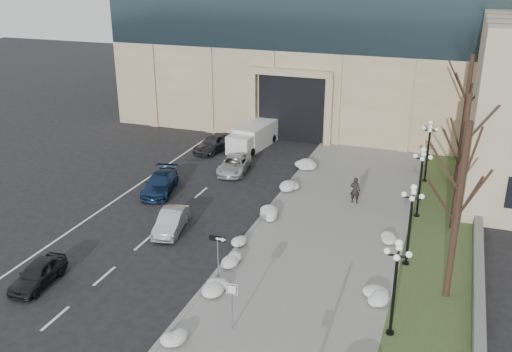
# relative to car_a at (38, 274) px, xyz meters

# --- Properties ---
(sidewalk) EXTENTS (9.00, 40.00, 0.12)m
(sidewalk) POSITION_rel_car_a_xyz_m (12.68, 9.81, -0.56)
(sidewalk) COLOR gray
(sidewalk) RESTS_ON ground
(curb) EXTENTS (0.30, 40.00, 0.14)m
(curb) POSITION_rel_car_a_xyz_m (8.18, 9.81, -0.55)
(curb) COLOR gray
(curb) RESTS_ON ground
(grass_strip) EXTENTS (4.00, 40.00, 0.10)m
(grass_strip) POSITION_rel_car_a_xyz_m (19.18, 9.81, -0.57)
(grass_strip) COLOR #3A4A25
(grass_strip) RESTS_ON ground
(stone_wall) EXTENTS (0.50, 30.00, 0.70)m
(stone_wall) POSITION_rel_car_a_xyz_m (21.18, 11.81, -0.27)
(stone_wall) COLOR slate
(stone_wall) RESTS_ON ground
(car_a) EXTENTS (1.79, 3.78, 1.25)m
(car_a) POSITION_rel_car_a_xyz_m (0.00, 0.00, 0.00)
(car_a) COLOR black
(car_a) RESTS_ON ground
(car_b) EXTENTS (2.15, 4.14, 1.30)m
(car_b) POSITION_rel_car_a_xyz_m (3.55, 7.70, 0.02)
(car_b) COLOR #B1B4BA
(car_b) RESTS_ON ground
(car_c) EXTENTS (3.04, 5.06, 1.37)m
(car_c) POSITION_rel_car_a_xyz_m (-0.09, 12.99, 0.06)
(car_c) COLOR #162B4E
(car_c) RESTS_ON ground
(car_d) EXTENTS (2.58, 4.62, 1.22)m
(car_d) POSITION_rel_car_a_xyz_m (3.36, 18.54, -0.01)
(car_d) COLOR silver
(car_d) RESTS_ON ground
(car_e) EXTENTS (2.79, 4.72, 1.51)m
(car_e) POSITION_rel_car_a_xyz_m (-0.13, 22.68, 0.13)
(car_e) COLOR #333238
(car_e) RESTS_ON ground
(pedestrian) EXTENTS (0.69, 0.46, 1.84)m
(pedestrian) POSITION_rel_car_a_xyz_m (13.32, 15.50, 0.41)
(pedestrian) COLOR black
(pedestrian) RESTS_ON sidewalk
(box_truck) EXTENTS (2.82, 6.40, 1.97)m
(box_truck) POSITION_rel_car_a_xyz_m (2.62, 24.84, 0.33)
(box_truck) COLOR silver
(box_truck) RESTS_ON ground
(one_way_sign) EXTENTS (0.94, 0.26, 2.51)m
(one_way_sign) POSITION_rel_car_a_xyz_m (8.60, 3.59, 1.44)
(one_way_sign) COLOR slate
(one_way_sign) RESTS_ON ground
(keep_sign) EXTENTS (0.52, 0.09, 2.43)m
(keep_sign) POSITION_rel_car_a_xyz_m (10.79, -0.26, 1.16)
(keep_sign) COLOR slate
(keep_sign) RESTS_ON ground
(snow_clump_b) EXTENTS (1.10, 1.60, 0.36)m
(snow_clump_b) POSITION_rel_car_a_xyz_m (8.62, -1.95, -0.32)
(snow_clump_b) COLOR white
(snow_clump_b) RESTS_ON sidewalk
(snow_clump_c) EXTENTS (1.10, 1.60, 0.36)m
(snow_clump_c) POSITION_rel_car_a_xyz_m (8.76, 2.44, -0.32)
(snow_clump_c) COLOR white
(snow_clump_c) RESTS_ON sidewalk
(snow_clump_d) EXTENTS (1.10, 1.60, 0.36)m
(snow_clump_d) POSITION_rel_car_a_xyz_m (8.48, 7.09, -0.32)
(snow_clump_d) COLOR white
(snow_clump_d) RESTS_ON sidewalk
(snow_clump_e) EXTENTS (1.10, 1.60, 0.36)m
(snow_clump_e) POSITION_rel_car_a_xyz_m (8.86, 11.50, -0.32)
(snow_clump_e) COLOR white
(snow_clump_e) RESTS_ON sidewalk
(snow_clump_f) EXTENTS (1.10, 1.60, 0.36)m
(snow_clump_f) POSITION_rel_car_a_xyz_m (8.61, 16.38, -0.32)
(snow_clump_f) COLOR white
(snow_clump_f) RESTS_ON sidewalk
(snow_clump_g) EXTENTS (1.10, 1.60, 0.36)m
(snow_clump_g) POSITION_rel_car_a_xyz_m (8.57, 20.75, -0.32)
(snow_clump_g) COLOR white
(snow_clump_g) RESTS_ON sidewalk
(snow_clump_i) EXTENTS (1.10, 1.60, 0.36)m
(snow_clump_i) POSITION_rel_car_a_xyz_m (16.75, 4.25, -0.32)
(snow_clump_i) COLOR white
(snow_clump_i) RESTS_ON sidewalk
(snow_clump_j) EXTENTS (1.10, 1.60, 0.36)m
(snow_clump_j) POSITION_rel_car_a_xyz_m (16.49, 10.41, -0.32)
(snow_clump_j) COLOR white
(snow_clump_j) RESTS_ON sidewalk
(snow_clump_k) EXTENTS (1.10, 1.60, 0.36)m
(snow_clump_k) POSITION_rel_car_a_xyz_m (8.95, 5.19, -0.32)
(snow_clump_k) COLOR white
(snow_clump_k) RESTS_ON sidewalk
(snow_clump_l) EXTENTS (1.10, 1.60, 0.36)m
(snow_clump_l) POSITION_rel_car_a_xyz_m (8.81, 20.92, -0.32)
(snow_clump_l) COLOR white
(snow_clump_l) RESTS_ON sidewalk
(lamppost_a) EXTENTS (1.18, 1.18, 4.76)m
(lamppost_a) POSITION_rel_car_a_xyz_m (17.48, 1.81, 2.45)
(lamppost_a) COLOR black
(lamppost_a) RESTS_ON ground
(lamppost_b) EXTENTS (1.18, 1.18, 4.76)m
(lamppost_b) POSITION_rel_car_a_xyz_m (17.48, 8.31, 2.45)
(lamppost_b) COLOR black
(lamppost_b) RESTS_ON ground
(lamppost_c) EXTENTS (1.18, 1.18, 4.76)m
(lamppost_c) POSITION_rel_car_a_xyz_m (17.48, 14.81, 2.45)
(lamppost_c) COLOR black
(lamppost_c) RESTS_ON ground
(lamppost_d) EXTENTS (1.18, 1.18, 4.76)m
(lamppost_d) POSITION_rel_car_a_xyz_m (17.48, 21.31, 2.45)
(lamppost_d) COLOR black
(lamppost_d) RESTS_ON ground
(tree_near) EXTENTS (3.20, 3.20, 9.00)m
(tree_near) POSITION_rel_car_a_xyz_m (19.68, 5.81, 5.20)
(tree_near) COLOR black
(tree_near) RESTS_ON ground
(tree_mid) EXTENTS (3.20, 3.20, 8.50)m
(tree_mid) POSITION_rel_car_a_xyz_m (19.68, 13.81, 4.88)
(tree_mid) COLOR black
(tree_mid) RESTS_ON ground
(tree_far) EXTENTS (3.20, 3.20, 9.50)m
(tree_far) POSITION_rel_car_a_xyz_m (19.68, 21.81, 5.53)
(tree_far) COLOR black
(tree_far) RESTS_ON ground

